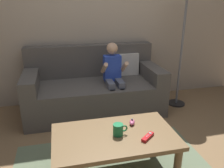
# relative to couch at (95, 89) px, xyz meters

# --- Properties ---
(wall_back) EXTENTS (4.34, 0.05, 2.50)m
(wall_back) POSITION_rel_couch_xyz_m (0.15, 0.39, 0.96)
(wall_back) COLOR #B2A38E
(wall_back) RESTS_ON ground
(couch) EXTENTS (1.72, 0.80, 0.83)m
(couch) POSITION_rel_couch_xyz_m (0.00, 0.00, 0.00)
(couch) COLOR #56514C
(couch) RESTS_ON ground
(person_seated_on_couch) EXTENTS (0.30, 0.36, 0.91)m
(person_seated_on_couch) POSITION_rel_couch_xyz_m (0.22, -0.18, 0.23)
(person_seated_on_couch) COLOR slate
(person_seated_on_couch) RESTS_ON ground
(coffee_table) EXTENTS (0.98, 0.58, 0.39)m
(coffee_table) POSITION_rel_couch_xyz_m (-0.04, -1.27, 0.04)
(coffee_table) COLOR brown
(coffee_table) RESTS_ON ground
(game_remote_red_near_edge) EXTENTS (0.13, 0.12, 0.03)m
(game_remote_red_near_edge) POSITION_rel_couch_xyz_m (0.19, -1.38, 0.11)
(game_remote_red_near_edge) COLOR red
(game_remote_red_near_edge) RESTS_ON coffee_table
(nunchuk_pink) EXTENTS (0.08, 0.10, 0.05)m
(nunchuk_pink) POSITION_rel_couch_xyz_m (0.14, -1.15, 0.12)
(nunchuk_pink) COLOR pink
(nunchuk_pink) RESTS_ON coffee_table
(coffee_mug) EXTENTS (0.12, 0.08, 0.09)m
(coffee_mug) POSITION_rel_couch_xyz_m (-0.01, -1.28, 0.14)
(coffee_mug) COLOR #1E7F47
(coffee_mug) RESTS_ON coffee_table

